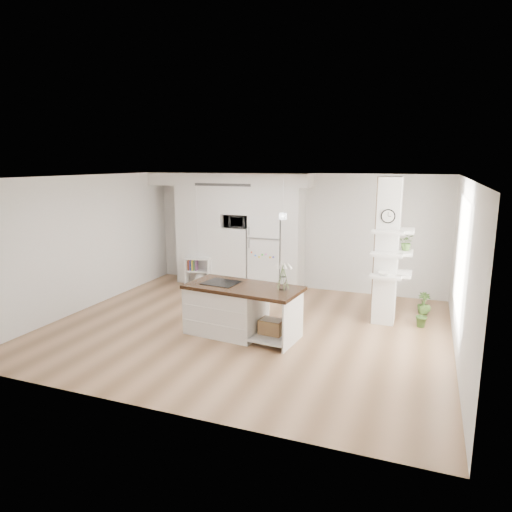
# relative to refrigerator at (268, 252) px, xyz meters

# --- Properties ---
(floor) EXTENTS (7.00, 6.00, 0.01)m
(floor) POSITION_rel_refrigerator_xyz_m (0.53, -2.68, -0.88)
(floor) COLOR #A87E5B
(floor) RESTS_ON ground
(room) EXTENTS (7.04, 6.04, 2.72)m
(room) POSITION_rel_refrigerator_xyz_m (0.53, -2.68, 0.98)
(room) COLOR white
(room) RESTS_ON ground
(cabinet_wall) EXTENTS (4.00, 0.71, 2.70)m
(cabinet_wall) POSITION_rel_refrigerator_xyz_m (-0.92, -0.01, 0.63)
(cabinet_wall) COLOR white
(cabinet_wall) RESTS_ON floor
(refrigerator) EXTENTS (0.78, 0.69, 1.75)m
(refrigerator) POSITION_rel_refrigerator_xyz_m (0.00, 0.00, 0.00)
(refrigerator) COLOR white
(refrigerator) RESTS_ON floor
(column) EXTENTS (0.69, 0.90, 2.70)m
(column) POSITION_rel_refrigerator_xyz_m (2.90, -1.55, 0.48)
(column) COLOR silver
(column) RESTS_ON floor
(window) EXTENTS (0.00, 2.40, 2.40)m
(window) POSITION_rel_refrigerator_xyz_m (4.00, -2.38, 0.62)
(window) COLOR white
(window) RESTS_ON room
(pendant_light) EXTENTS (0.12, 0.12, 0.10)m
(pendant_light) POSITION_rel_refrigerator_xyz_m (2.23, -2.53, 1.24)
(pendant_light) COLOR white
(pendant_light) RESTS_ON room
(kitchen_island) EXTENTS (2.06, 1.14, 1.46)m
(kitchen_island) POSITION_rel_refrigerator_xyz_m (0.40, -3.02, -0.41)
(kitchen_island) COLOR white
(kitchen_island) RESTS_ON floor
(bookshelf) EXTENTS (0.65, 0.45, 0.71)m
(bookshelf) POSITION_rel_refrigerator_xyz_m (-1.57, -0.48, -0.56)
(bookshelf) COLOR white
(bookshelf) RESTS_ON floor
(floor_plant_a) EXTENTS (0.29, 0.25, 0.46)m
(floor_plant_a) POSITION_rel_refrigerator_xyz_m (3.52, -1.53, -0.65)
(floor_plant_a) COLOR #3E6227
(floor_plant_a) RESTS_ON floor
(floor_plant_b) EXTENTS (0.29, 0.29, 0.43)m
(floor_plant_b) POSITION_rel_refrigerator_xyz_m (3.52, -0.72, -0.66)
(floor_plant_b) COLOR #3E6227
(floor_plant_b) RESTS_ON floor
(microwave) EXTENTS (0.54, 0.37, 0.30)m
(microwave) POSITION_rel_refrigerator_xyz_m (-0.75, -0.06, 0.69)
(microwave) COLOR #2D2D2D
(microwave) RESTS_ON cabinet_wall
(shelf_plant) EXTENTS (0.27, 0.23, 0.30)m
(shelf_plant) POSITION_rel_refrigerator_xyz_m (3.15, -1.38, 0.65)
(shelf_plant) COLOR #3E6227
(shelf_plant) RESTS_ON column
(decor_bowl) EXTENTS (0.22, 0.22, 0.05)m
(decor_bowl) POSITION_rel_refrigerator_xyz_m (2.82, -1.78, 0.13)
(decor_bowl) COLOR white
(decor_bowl) RESTS_ON column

